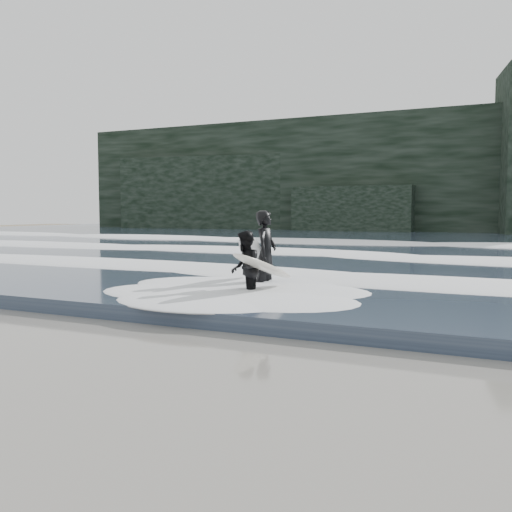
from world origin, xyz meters
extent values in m
plane|color=olive|center=(0.00, 0.00, 0.00)|extent=(120.00, 120.00, 0.00)
cube|color=#2D394C|center=(0.00, 29.00, 0.15)|extent=(90.00, 52.00, 0.30)
cube|color=black|center=(0.00, 46.00, 5.00)|extent=(70.00, 9.00, 10.00)
ellipsoid|color=white|center=(0.00, 9.00, 0.40)|extent=(60.00, 3.20, 0.20)
ellipsoid|color=white|center=(0.00, 16.00, 0.42)|extent=(60.00, 4.00, 0.24)
ellipsoid|color=white|center=(0.00, 25.00, 0.45)|extent=(60.00, 4.80, 0.30)
imported|color=black|center=(-0.44, 6.91, 1.00)|extent=(0.54, 0.77, 2.00)
ellipsoid|color=white|center=(-0.84, 6.96, 1.04)|extent=(1.01, 1.84, 1.02)
imported|color=black|center=(-0.30, 5.52, 0.79)|extent=(0.86, 0.95, 1.58)
ellipsoid|color=silver|center=(0.12, 5.52, 0.85)|extent=(0.85, 2.11, 0.77)
camera|label=1|loc=(4.97, -5.12, 2.00)|focal=40.00mm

